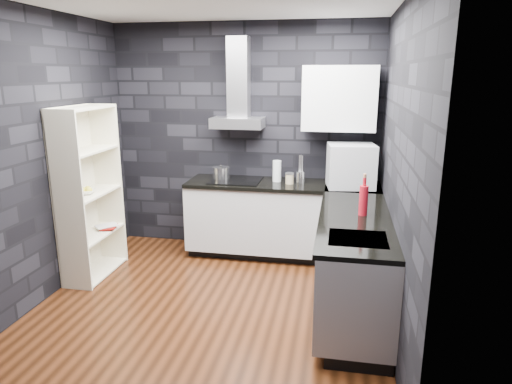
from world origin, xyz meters
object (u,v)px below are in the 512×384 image
(glass_vase, at_px, (277,171))
(fruit_bowl, at_px, (86,191))
(bookshelf, at_px, (89,194))
(red_bottle, at_px, (363,201))
(utensil_crock, at_px, (300,177))
(pot, at_px, (221,173))
(appliance_garage, at_px, (351,167))
(storage_jar, at_px, (290,179))

(glass_vase, bearing_deg, fruit_bowl, -152.26)
(glass_vase, relative_size, bookshelf, 0.14)
(bookshelf, distance_m, fruit_bowl, 0.07)
(red_bottle, bearing_deg, glass_vase, 129.00)
(utensil_crock, relative_size, fruit_bowl, 0.68)
(glass_vase, relative_size, red_bottle, 0.92)
(glass_vase, bearing_deg, pot, -179.60)
(glass_vase, distance_m, red_bottle, 1.48)
(fruit_bowl, bearing_deg, pot, 39.34)
(appliance_garage, bearing_deg, glass_vase, 163.89)
(storage_jar, bearing_deg, bookshelf, -157.73)
(pot, height_order, glass_vase, glass_vase)
(pot, relative_size, storage_jar, 1.80)
(pot, distance_m, storage_jar, 0.83)
(glass_vase, distance_m, fruit_bowl, 2.09)
(glass_vase, bearing_deg, bookshelf, -153.66)
(storage_jar, distance_m, red_bottle, 1.31)
(pot, distance_m, appliance_garage, 1.51)
(pot, bearing_deg, glass_vase, 0.40)
(utensil_crock, xyz_separation_m, appliance_garage, (0.56, -0.10, 0.16))
(fruit_bowl, bearing_deg, red_bottle, -3.68)
(pot, relative_size, appliance_garage, 0.40)
(storage_jar, xyz_separation_m, fruit_bowl, (-2.00, -0.88, -0.02))
(appliance_garage, height_order, red_bottle, appliance_garage)
(utensil_crock, bearing_deg, bookshelf, -157.07)
(pot, xyz_separation_m, bookshelf, (-1.18, -0.91, -0.07))
(storage_jar, bearing_deg, red_bottle, -53.83)
(storage_jar, bearing_deg, pot, 173.91)
(storage_jar, xyz_separation_m, bookshelf, (-2.00, -0.82, -0.06))
(pot, bearing_deg, fruit_bowl, -140.66)
(fruit_bowl, bearing_deg, bookshelf, 90.00)
(pot, xyz_separation_m, glass_vase, (0.67, 0.00, 0.05))
(glass_vase, bearing_deg, storage_jar, -30.39)
(storage_jar, xyz_separation_m, utensil_crock, (0.12, 0.08, 0.01))
(utensil_crock, relative_size, red_bottle, 0.49)
(glass_vase, xyz_separation_m, bookshelf, (-1.85, -0.91, -0.12))
(pot, height_order, utensil_crock, same)
(utensil_crock, distance_m, bookshelf, 2.30)
(appliance_garage, distance_m, red_bottle, 1.04)
(bookshelf, bearing_deg, fruit_bowl, -103.44)
(utensil_crock, bearing_deg, red_bottle, -59.88)
(utensil_crock, distance_m, red_bottle, 1.31)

